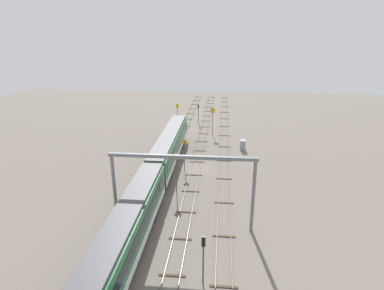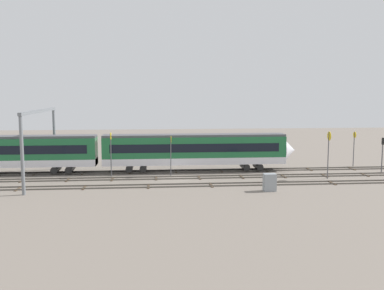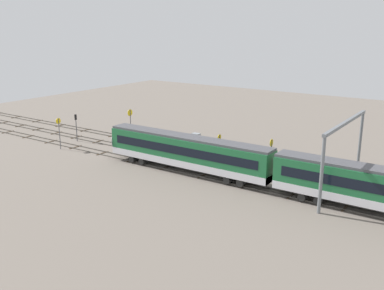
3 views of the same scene
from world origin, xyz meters
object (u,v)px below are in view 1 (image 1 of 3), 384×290
(train, at_px, (127,233))
(speed_sign_near_foreground, at_px, (176,168))
(overhead_gantry, at_px, (182,176))
(speed_sign_distant_end, at_px, (213,117))
(signal_light_trackside_approach, at_px, (198,111))
(speed_sign_far_trackside, at_px, (177,111))
(speed_sign_mid_trackside, at_px, (185,151))
(signal_light_trackside_departure, at_px, (203,253))
(relay_cabinet, at_px, (243,145))

(train, height_order, speed_sign_near_foreground, speed_sign_near_foreground)
(overhead_gantry, xyz_separation_m, speed_sign_near_foreground, (8.04, 1.84, -2.64))
(speed_sign_distant_end, xyz_separation_m, signal_light_trackside_approach, (8.83, 3.66, -0.88))
(train, xyz_separation_m, speed_sign_far_trackside, (47.06, 1.97, 0.54))
(overhead_gantry, distance_m, speed_sign_distant_end, 34.52)
(speed_sign_mid_trackside, xyz_separation_m, signal_light_trackside_departure, (-23.67, -4.39, -0.13))
(overhead_gantry, bearing_deg, relay_cabinet, -17.04)
(speed_sign_far_trackside, height_order, signal_light_trackside_approach, speed_sign_far_trackside)
(speed_sign_far_trackside, xyz_separation_m, speed_sign_distant_end, (-7.20, -8.44, 0.66))
(overhead_gantry, xyz_separation_m, relay_cabinet, (25.61, -7.85, -5.25))
(speed_sign_near_foreground, relative_size, signal_light_trackside_departure, 1.18)
(signal_light_trackside_approach, bearing_deg, train, 176.69)
(signal_light_trackside_departure, bearing_deg, speed_sign_near_foreground, 15.78)
(train, distance_m, overhead_gantry, 7.91)
(speed_sign_near_foreground, height_order, signal_light_trackside_approach, speed_sign_near_foreground)
(signal_light_trackside_approach, xyz_separation_m, signal_light_trackside_departure, (-51.41, -4.43, 0.07))
(signal_light_trackside_departure, bearing_deg, relay_cabinet, -8.58)
(train, relative_size, relay_cabinet, 40.30)
(overhead_gantry, bearing_deg, speed_sign_distant_end, -3.30)
(speed_sign_far_trackside, distance_m, signal_light_trackside_departure, 50.63)
(overhead_gantry, height_order, signal_light_trackside_departure, overhead_gantry)
(overhead_gantry, relative_size, signal_light_trackside_departure, 3.29)
(overhead_gantry, bearing_deg, train, 140.60)
(speed_sign_mid_trackside, distance_m, speed_sign_far_trackside, 26.55)
(train, distance_m, speed_sign_far_trackside, 47.10)
(overhead_gantry, distance_m, signal_light_trackside_approach, 43.37)
(overhead_gantry, xyz_separation_m, speed_sign_mid_trackside, (15.48, 1.64, -3.00))
(overhead_gantry, distance_m, signal_light_trackside_departure, 9.19)
(speed_sign_near_foreground, bearing_deg, signal_light_trackside_approach, -0.27)
(train, bearing_deg, speed_sign_far_trackside, 2.40)
(speed_sign_near_foreground, distance_m, speed_sign_distant_end, 26.62)
(speed_sign_near_foreground, relative_size, speed_sign_mid_trackside, 1.10)
(speed_sign_mid_trackside, bearing_deg, speed_sign_near_foreground, 178.48)
(speed_sign_mid_trackside, distance_m, relay_cabinet, 14.07)
(speed_sign_near_foreground, distance_m, signal_light_trackside_approach, 35.18)
(train, relative_size, overhead_gantry, 4.87)
(signal_light_trackside_approach, distance_m, relay_cabinet, 20.12)
(relay_cabinet, bearing_deg, train, 158.34)
(signal_light_trackside_approach, bearing_deg, signal_light_trackside_departure, -175.08)
(overhead_gantry, relative_size, speed_sign_distant_end, 2.67)
(train, xyz_separation_m, signal_light_trackside_approach, (48.69, -2.82, 0.33))
(speed_sign_near_foreground, xyz_separation_m, signal_light_trackside_departure, (-16.23, -4.59, -0.48))
(relay_cabinet, bearing_deg, signal_light_trackside_departure, 171.42)
(speed_sign_mid_trackside, distance_m, speed_sign_distant_end, 19.27)
(speed_sign_near_foreground, bearing_deg, speed_sign_far_trackside, 7.85)
(overhead_gantry, bearing_deg, speed_sign_near_foreground, 12.89)
(speed_sign_far_trackside, bearing_deg, relay_cabinet, -138.14)
(overhead_gantry, height_order, relay_cabinet, overhead_gantry)
(train, height_order, overhead_gantry, overhead_gantry)
(speed_sign_far_trackside, relative_size, relay_cabinet, 2.65)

